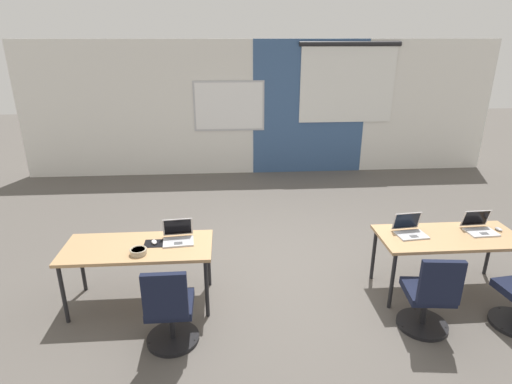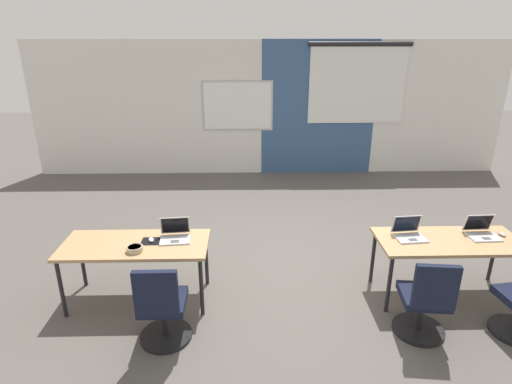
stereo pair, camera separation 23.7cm
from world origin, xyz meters
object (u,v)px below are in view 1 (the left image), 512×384
at_px(desk_near_right, 448,240).
at_px(mouse_near_left_inner, 154,242).
at_px(chair_near_right_inner, 429,299).
at_px(laptop_near_right_inner, 410,230).
at_px(desk_near_left, 138,251).
at_px(laptop_near_left_inner, 178,237).
at_px(mouse_near_right_end, 499,229).
at_px(laptop_near_right_end, 479,227).
at_px(snack_bowl, 138,251).
at_px(chair_near_left_inner, 170,313).

height_order(desk_near_right, mouse_near_left_inner, mouse_near_left_inner).
bearing_deg(chair_near_right_inner, laptop_near_right_inner, -89.74).
bearing_deg(desk_near_left, laptop_near_left_inner, 12.98).
distance_m(desk_near_left, chair_near_right_inner, 3.08).
relative_size(laptop_near_left_inner, mouse_near_right_end, 3.26).
bearing_deg(laptop_near_right_end, mouse_near_left_inner, 178.08).
bearing_deg(desk_near_left, snack_bowl, -76.24).
xyz_separation_m(desk_near_left, laptop_near_right_end, (3.90, 0.09, 0.11)).
bearing_deg(laptop_near_right_inner, laptop_near_left_inner, 173.61).
bearing_deg(desk_near_right, snack_bowl, -177.01).
bearing_deg(laptop_near_right_inner, desk_near_right, -15.24).
height_order(laptop_near_left_inner, chair_near_left_inner, laptop_near_left_inner).
distance_m(desk_near_left, chair_near_left_inner, 0.89).
xyz_separation_m(chair_near_left_inner, snack_bowl, (-0.36, 0.55, 0.38)).
distance_m(desk_near_left, snack_bowl, 0.21).
relative_size(desk_near_right, chair_near_left_inner, 1.74).
bearing_deg(mouse_near_left_inner, chair_near_right_inner, -14.89).
xyz_separation_m(laptop_near_right_inner, snack_bowl, (-3.02, -0.25, -0.01)).
bearing_deg(mouse_near_right_end, laptop_near_left_inner, 179.78).
relative_size(desk_near_right, chair_near_right_inner, 1.74).
height_order(laptop_near_left_inner, chair_near_right_inner, laptop_near_left_inner).
xyz_separation_m(desk_near_left, chair_near_left_inner, (0.41, -0.73, -0.28)).
xyz_separation_m(laptop_near_left_inner, laptop_near_right_inner, (2.63, -0.03, 0.00)).
distance_m(desk_near_left, laptop_near_right_end, 3.90).
distance_m(mouse_near_right_end, snack_bowl, 4.11).
bearing_deg(snack_bowl, desk_near_left, 103.76).
height_order(laptop_near_right_end, mouse_near_right_end, laptop_near_right_end).
relative_size(desk_near_left, laptop_near_right_inner, 4.48).
distance_m(desk_near_left, laptop_near_left_inner, 0.45).
bearing_deg(laptop_near_right_inner, snack_bowl, 178.97).
bearing_deg(mouse_near_right_end, desk_near_right, -172.51).
xyz_separation_m(desk_near_left, snack_bowl, (0.04, -0.18, 0.10)).
bearing_deg(mouse_near_left_inner, desk_near_right, -0.75).
distance_m(desk_near_left, desk_near_right, 3.50).
bearing_deg(snack_bowl, mouse_near_right_end, 3.70).
bearing_deg(snack_bowl, chair_near_right_inner, -10.10).
height_order(chair_near_left_inner, mouse_near_right_end, chair_near_left_inner).
xyz_separation_m(laptop_near_left_inner, laptop_near_right_end, (3.47, -0.01, -0.00)).
relative_size(laptop_near_right_end, snack_bowl, 1.93).
bearing_deg(laptop_near_left_inner, laptop_near_right_end, -5.68).
bearing_deg(chair_near_right_inner, laptop_near_right_end, -133.15).
height_order(desk_near_left, chair_near_right_inner, chair_near_right_inner).
bearing_deg(laptop_near_right_inner, chair_near_right_inner, -101.77).
distance_m(chair_near_right_inner, mouse_near_right_end, 1.45).
height_order(laptop_near_left_inner, snack_bowl, laptop_near_left_inner).
distance_m(desk_near_right, laptop_near_right_inner, 0.46).
height_order(chair_near_left_inner, laptop_near_right_inner, laptop_near_right_inner).
relative_size(laptop_near_right_inner, snack_bowl, 2.01).
bearing_deg(mouse_near_right_end, chair_near_right_inner, -145.82).
bearing_deg(laptop_near_right_end, laptop_near_right_inner, 178.30).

